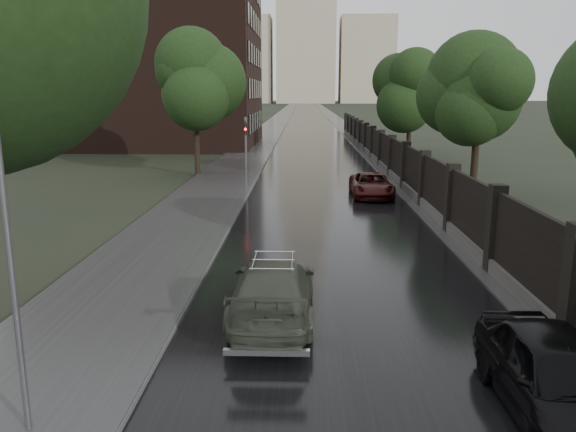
# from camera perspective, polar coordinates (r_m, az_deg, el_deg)

# --- Properties ---
(road) EXTENTS (8.00, 420.00, 0.02)m
(road) POSITION_cam_1_polar(r_m,az_deg,el_deg) (196.36, 1.91, 10.84)
(road) COLOR black
(road) RESTS_ON ground
(sidewalk_left) EXTENTS (4.00, 420.00, 0.16)m
(sidewalk_left) POSITION_cam_1_polar(r_m,az_deg,el_deg) (196.42, 0.12, 10.86)
(sidewalk_left) COLOR #2D2D2D
(sidewalk_left) RESTS_ON ground
(verge_right) EXTENTS (3.00, 420.00, 0.08)m
(verge_right) POSITION_cam_1_polar(r_m,az_deg,el_deg) (196.47, 3.54, 10.83)
(verge_right) COLOR #2D2D2D
(verge_right) RESTS_ON ground
(fence_right) EXTENTS (0.45, 75.72, 2.70)m
(fence_right) POSITION_cam_1_polar(r_m,az_deg,el_deg) (38.96, 10.01, 5.88)
(fence_right) COLOR #383533
(fence_right) RESTS_ON ground
(tree_left_far) EXTENTS (4.25, 4.25, 7.39)m
(tree_left_far) POSITION_cam_1_polar(r_m,az_deg,el_deg) (36.94, -9.42, 12.13)
(tree_left_far) COLOR black
(tree_left_far) RESTS_ON ground
(tree_right_b) EXTENTS (4.08, 4.08, 7.01)m
(tree_right_b) POSITION_cam_1_polar(r_m,az_deg,el_deg) (29.57, 18.83, 11.06)
(tree_right_b) COLOR black
(tree_right_b) RESTS_ON ground
(tree_right_c) EXTENTS (4.08, 4.08, 7.01)m
(tree_right_c) POSITION_cam_1_polar(r_m,az_deg,el_deg) (47.08, 12.34, 11.68)
(tree_right_c) COLOR black
(tree_right_c) RESTS_ON ground
(lamp_post) EXTENTS (0.25, 0.12, 5.11)m
(lamp_post) POSITION_cam_1_polar(r_m,az_deg,el_deg) (9.27, -26.24, -5.41)
(lamp_post) COLOR #59595E
(lamp_post) RESTS_ON ground
(traffic_light) EXTENTS (0.16, 0.32, 4.00)m
(traffic_light) POSITION_cam_1_polar(r_m,az_deg,el_deg) (31.58, -4.30, 7.08)
(traffic_light) COLOR #59595E
(traffic_light) RESTS_ON ground
(brick_building) EXTENTS (24.00, 18.00, 20.00)m
(brick_building) POSITION_cam_1_polar(r_m,az_deg,el_deg) (60.87, -15.20, 16.40)
(brick_building) COLOR black
(brick_building) RESTS_ON ground
(stalinist_tower) EXTENTS (92.00, 30.00, 159.00)m
(stalinist_tower) POSITION_cam_1_polar(r_m,az_deg,el_deg) (308.07, 1.84, 18.55)
(stalinist_tower) COLOR tan
(stalinist_tower) RESTS_ON ground
(volga_sedan) EXTENTS (2.01, 4.82, 1.39)m
(volga_sedan) POSITION_cam_1_polar(r_m,az_deg,el_deg) (13.55, -1.49, -7.49)
(volga_sedan) COLOR #3D4134
(volga_sedan) RESTS_ON ground
(car_right_near) EXTENTS (1.78, 4.40, 1.50)m
(car_right_near) POSITION_cam_1_polar(r_m,az_deg,el_deg) (10.52, 25.80, -14.60)
(car_right_near) COLOR black
(car_right_near) RESTS_ON ground
(car_right_far) EXTENTS (2.06, 4.46, 1.24)m
(car_right_far) POSITION_cam_1_polar(r_m,az_deg,el_deg) (29.53, 8.46, 3.13)
(car_right_far) COLOR #340C0B
(car_right_far) RESTS_ON ground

